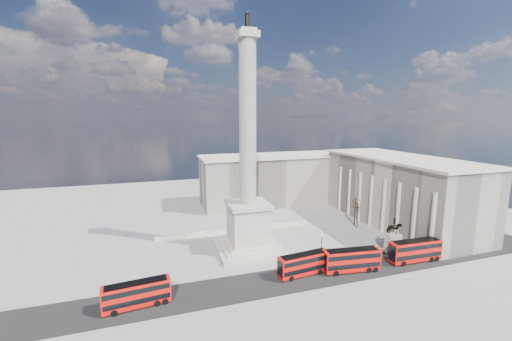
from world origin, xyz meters
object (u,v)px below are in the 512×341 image
Objects in this scene: victorian_lamp at (322,247)px; pedestrian_crossing at (355,255)px; red_bus_c at (352,260)px; red_bus_d at (415,250)px; nelsons_column at (248,193)px; red_bus_a at (137,294)px; equestrian_statue at (393,240)px; pedestrian_walking at (363,254)px; red_bus_b at (304,264)px; pedestrian_standing at (387,250)px.

victorian_lamp reaches higher than pedestrian_crossing.
red_bus_c is 14.88m from red_bus_d.
nelsons_column is 4.85× the size of red_bus_a.
red_bus_a is 38.53m from red_bus_c.
nelsons_column is 6.38× the size of equestrian_statue.
pedestrian_walking is 0.89× the size of pedestrian_crossing.
red_bus_b is 15.22m from pedestrian_walking.
pedestrian_walking is 1.79m from pedestrian_crossing.
red_bus_a is 29.34m from red_bus_b.
red_bus_c reaches higher than red_bus_a.
red_bus_d is at bearing -14.39° from victorian_lamp.
red_bus_b reaches higher than pedestrian_walking.
pedestrian_crossing is (-8.03, 0.08, 0.07)m from pedestrian_standing.
nelsons_column is at bearing 28.45° from red_bus_a.
red_bus_b is at bearing -150.28° from victorian_lamp.
victorian_lamp is 10.11m from pedestrian_walking.
nelsons_column reaches higher than red_bus_d.
pedestrian_standing is at bearing -17.62° from pedestrian_walking.
red_bus_a is at bearing 167.55° from pedestrian_walking.
red_bus_d is 6.15× the size of pedestrian_crossing.
pedestrian_standing is at bearing -0.97° from victorian_lamp.
red_bus_c is at bearing -16.09° from red_bus_b.
red_bus_d is (30.94, -16.07, -10.54)m from nelsons_column.
pedestrian_walking is 6.24m from pedestrian_standing.
nelsons_column is at bearing -30.69° from pedestrian_standing.
red_bus_b is at bearing -3.65° from red_bus_a.
red_bus_b is at bearing -1.06° from pedestrian_standing.
red_bus_d is at bearing 5.80° from red_bus_c.
red_bus_d is at bearing -144.85° from pedestrian_crossing.
red_bus_a is at bearing 175.98° from red_bus_b.
red_bus_d is 6.90× the size of pedestrian_walking.
red_bus_b is 9.35m from red_bus_c.
red_bus_c is 6.20m from victorian_lamp.
victorian_lamp reaches higher than red_bus_b.
victorian_lamp reaches higher than pedestrian_standing.
nelsons_column is 4.44× the size of red_bus_c.
red_bus_a reaches higher than pedestrian_standing.
pedestrian_crossing is (-10.97, 4.66, -1.46)m from red_bus_d.
pedestrian_standing is (50.46, 4.00, -1.30)m from red_bus_a.
nelsons_column is 36.43m from red_bus_d.
nelsons_column reaches higher than red_bus_b.
nelsons_column reaches higher than pedestrian_crossing.
pedestrian_standing is (-1.88, -0.63, -1.85)m from equestrian_statue.
equestrian_statue is (13.81, 4.89, 0.35)m from red_bus_c.
red_bus_d reaches higher than red_bus_a.
equestrian_statue is 4.26× the size of pedestrian_crossing.
red_bus_b is 6.41× the size of pedestrian_walking.
victorian_lamp is at bearing 56.80° from pedestrian_crossing.
victorian_lamp is at bearing 0.88° from red_bus_a.
equestrian_statue is (-1.06, 5.20, 0.31)m from red_bus_d.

